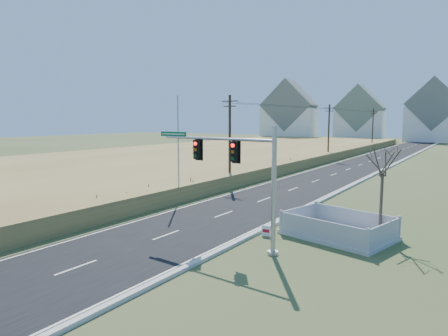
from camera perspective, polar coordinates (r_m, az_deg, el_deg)
ground at (r=24.83m, az=-5.18°, el=-8.55°), size 260.00×260.00×0.00m
road at (r=70.62m, az=20.92°, el=1.18°), size 8.00×180.00×0.06m
curb at (r=69.85m, az=24.24°, el=1.02°), size 0.30×180.00×0.18m
reed_marsh at (r=70.69m, az=-0.28°, el=2.16°), size 38.00×110.00×1.30m
utility_pole_near at (r=39.98m, az=0.83°, el=4.20°), size 1.80×0.26×9.00m
utility_pole_mid at (r=67.24m, az=14.73°, el=5.12°), size 1.80×0.26×9.00m
utility_pole_far at (r=96.14m, az=20.47°, el=5.42°), size 1.80×0.26×9.00m
condo_nw at (r=129.97m, az=9.31°, el=7.40°), size 17.69×13.38×19.05m
condo_nnw at (r=130.91m, az=18.83°, el=6.78°), size 14.93×11.17×17.03m
condo_n at (r=131.34m, az=27.82°, el=6.64°), size 15.27×10.20×18.54m
traffic_signal_mast at (r=20.32m, az=2.70°, el=-0.56°), size 7.94×0.83×6.33m
fence_enclosure at (r=23.82m, az=15.96°, el=-8.81°), size 6.40×5.07×1.29m
open_sign at (r=23.09m, az=6.02°, el=-8.91°), size 0.50×0.10×0.62m
flagpole at (r=31.79m, az=-6.53°, el=1.07°), size 0.38×0.38×8.47m
bare_tree at (r=23.65m, az=21.80°, el=1.15°), size 2.08×2.08×5.51m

